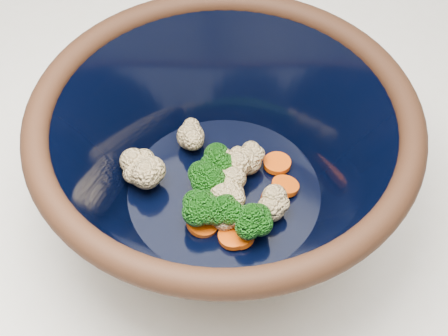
# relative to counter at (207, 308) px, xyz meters

# --- Properties ---
(counter) EXTENTS (1.20, 1.20, 0.90)m
(counter) POSITION_rel_counter_xyz_m (0.00, 0.00, 0.00)
(counter) COLOR white
(counter) RESTS_ON ground
(mixing_bowl) EXTENTS (0.46, 0.46, 0.16)m
(mixing_bowl) POSITION_rel_counter_xyz_m (0.09, -0.06, 0.54)
(mixing_bowl) COLOR black
(mixing_bowl) RESTS_ON counter
(vegetable_pile) EXTENTS (0.17, 0.14, 0.05)m
(vegetable_pile) POSITION_rel_counter_xyz_m (0.08, -0.08, 0.50)
(vegetable_pile) COLOR #608442
(vegetable_pile) RESTS_ON mixing_bowl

